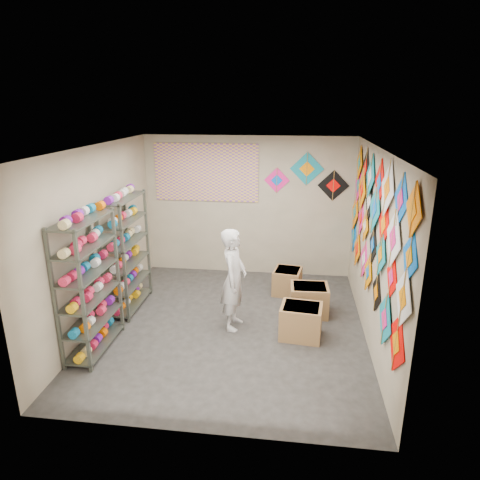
# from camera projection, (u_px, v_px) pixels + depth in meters

# --- Properties ---
(ground) EXTENTS (4.50, 4.50, 0.00)m
(ground) POSITION_uv_depth(u_px,v_px,m) (231.00, 326.00, 6.57)
(ground) COLOR #292724
(room_walls) EXTENTS (4.50, 4.50, 4.50)m
(room_walls) POSITION_uv_depth(u_px,v_px,m) (230.00, 223.00, 6.06)
(room_walls) COLOR tan
(room_walls) RESTS_ON ground
(shelf_rack_front) EXTENTS (0.40, 1.10, 1.90)m
(shelf_rack_front) POSITION_uv_depth(u_px,v_px,m) (89.00, 286.00, 5.69)
(shelf_rack_front) COLOR #4C5147
(shelf_rack_front) RESTS_ON ground
(shelf_rack_back) EXTENTS (0.40, 1.10, 1.90)m
(shelf_rack_back) POSITION_uv_depth(u_px,v_px,m) (126.00, 253.00, 6.91)
(shelf_rack_back) COLOR #4C5147
(shelf_rack_back) RESTS_ON ground
(string_spools) EXTENTS (0.12, 2.36, 0.12)m
(string_spools) POSITION_uv_depth(u_px,v_px,m) (109.00, 262.00, 6.27)
(string_spools) COLOR #F52951
(string_spools) RESTS_ON ground
(kite_wall_display) EXTENTS (0.06, 4.30, 2.08)m
(kite_wall_display) POSITION_uv_depth(u_px,v_px,m) (373.00, 225.00, 5.86)
(kite_wall_display) COLOR #EC0300
(kite_wall_display) RESTS_ON room_walls
(back_wall_kites) EXTENTS (1.58, 0.02, 0.91)m
(back_wall_kites) POSITION_uv_depth(u_px,v_px,m) (309.00, 178.00, 7.94)
(back_wall_kites) COLOR #E91A7E
(back_wall_kites) RESTS_ON room_walls
(poster) EXTENTS (2.00, 0.01, 1.10)m
(poster) POSITION_uv_depth(u_px,v_px,m) (206.00, 173.00, 8.15)
(poster) COLOR #804799
(poster) RESTS_ON room_walls
(shopkeeper) EXTENTS (0.64, 0.49, 1.55)m
(shopkeeper) POSITION_uv_depth(u_px,v_px,m) (234.00, 279.00, 6.33)
(shopkeeper) COLOR #BCB6B3
(shopkeeper) RESTS_ON ground
(carton_a) EXTENTS (0.63, 0.55, 0.49)m
(carton_a) POSITION_uv_depth(u_px,v_px,m) (301.00, 321.00, 6.21)
(carton_a) COLOR olive
(carton_a) RESTS_ON ground
(carton_b) EXTENTS (0.62, 0.51, 0.49)m
(carton_b) POSITION_uv_depth(u_px,v_px,m) (309.00, 300.00, 6.88)
(carton_b) COLOR olive
(carton_b) RESTS_ON ground
(carton_c) EXTENTS (0.54, 0.58, 0.45)m
(carton_c) POSITION_uv_depth(u_px,v_px,m) (287.00, 281.00, 7.65)
(carton_c) COLOR olive
(carton_c) RESTS_ON ground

